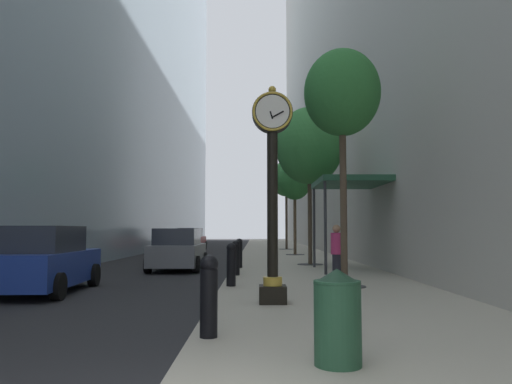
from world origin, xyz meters
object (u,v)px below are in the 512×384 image
(car_red_near, at_px, (193,240))
(car_blue_mid, at_px, (45,260))
(bollard_fourth, at_px, (238,257))
(bollard_nearest, at_px, (211,294))
(bollard_third, at_px, (233,263))
(street_tree_mid_near, at_px, (312,146))
(trash_bin, at_px, (340,316))
(car_grey_trailing, at_px, (180,250))
(pedestrian_walking, at_px, (339,251))
(street_clock, at_px, (275,182))
(street_tree_near, at_px, (344,95))
(street_tree_mid_far, at_px, (297,182))
(bollard_fifth, at_px, (241,252))
(street_tree_far, at_px, (288,179))
(car_white_far, at_px, (181,244))

(car_red_near, relative_size, car_blue_mid, 0.98)
(car_blue_mid, bearing_deg, bollard_fourth, 35.33)
(bollard_nearest, relative_size, car_red_near, 0.27)
(bollard_third, distance_m, street_tree_mid_near, 9.62)
(trash_bin, xyz_separation_m, car_grey_trailing, (-4.03, 14.40, 0.13))
(car_blue_mid, relative_size, car_grey_trailing, 0.98)
(pedestrian_walking, bearing_deg, trash_bin, -99.26)
(street_clock, bearing_deg, street_tree_near, 55.63)
(bollard_fourth, bearing_deg, trash_bin, -81.72)
(bollard_fourth, height_order, street_tree_mid_far, street_tree_mid_far)
(bollard_fifth, relative_size, street_tree_mid_near, 0.17)
(street_clock, height_order, trash_bin, street_clock)
(bollard_nearest, bearing_deg, street_tree_mid_near, 78.19)
(trash_bin, distance_m, pedestrian_walking, 8.98)
(street_tree_near, height_order, car_blue_mid, street_tree_near)
(street_clock, bearing_deg, trash_bin, -83.02)
(bollard_third, relative_size, car_red_near, 0.27)
(bollard_nearest, bearing_deg, street_tree_far, 84.44)
(bollard_nearest, xyz_separation_m, street_tree_far, (2.96, 30.39, 4.70))
(trash_bin, bearing_deg, street_tree_far, 87.47)
(bollard_nearest, xyz_separation_m, bollard_fifth, (0.00, 12.33, 0.00))
(street_tree_mid_far, height_order, street_tree_far, street_tree_far)
(pedestrian_walking, bearing_deg, bollard_fourth, 148.93)
(street_clock, bearing_deg, bollard_nearest, -107.49)
(street_clock, xyz_separation_m, bollard_nearest, (-0.99, -3.15, -1.86))
(bollard_fourth, bearing_deg, street_tree_near, -47.48)
(street_tree_mid_near, height_order, car_white_far, street_tree_mid_near)
(street_clock, xyz_separation_m, bollard_fifth, (-0.99, 9.18, -1.86))
(bollard_fifth, height_order, street_tree_mid_far, street_tree_mid_far)
(car_white_far, bearing_deg, street_tree_mid_near, -51.16)
(car_white_far, distance_m, car_grey_trailing, 9.89)
(car_grey_trailing, bearing_deg, car_blue_mid, -108.21)
(pedestrian_walking, xyz_separation_m, car_blue_mid, (-7.82, -1.62, -0.16))
(bollard_nearest, relative_size, bollard_third, 1.00)
(bollard_nearest, bearing_deg, car_red_near, 97.93)
(trash_bin, height_order, car_red_near, car_red_near)
(street_tree_far, height_order, car_red_near, street_tree_far)
(street_clock, distance_m, street_tree_near, 4.36)
(street_tree_near, bearing_deg, street_tree_mid_far, 90.00)
(trash_bin, bearing_deg, car_grey_trailing, 105.63)
(bollard_fourth, distance_m, car_grey_trailing, 4.48)
(bollard_fourth, distance_m, bollard_fifth, 3.08)
(street_clock, relative_size, trash_bin, 4.26)
(bollard_nearest, height_order, pedestrian_walking, pedestrian_walking)
(bollard_fifth, xyz_separation_m, car_grey_trailing, (-2.48, 0.65, 0.07))
(street_tree_mid_near, relative_size, pedestrian_walking, 4.17)
(bollard_nearest, bearing_deg, street_tree_mid_far, 82.43)
(street_clock, height_order, bollard_fifth, street_clock)
(street_clock, xyz_separation_m, street_tree_mid_far, (1.96, 19.12, 1.87))
(bollard_nearest, height_order, car_white_far, car_white_far)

